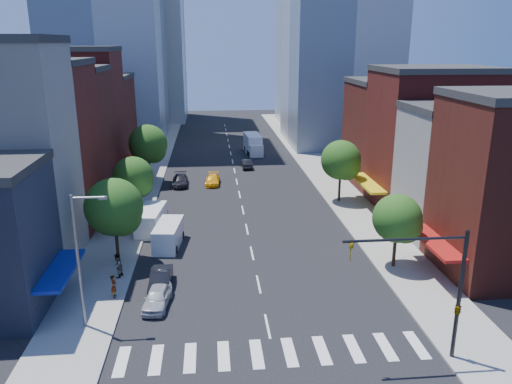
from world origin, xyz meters
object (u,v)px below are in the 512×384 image
box_truck (253,145)px  cargo_van_far (151,220)px  taxi (213,180)px  cargo_van_near (168,235)px  parked_car_third (155,218)px  pedestrian_far (117,266)px  traffic_car_oncoming (247,164)px  parked_car_front (157,297)px  traffic_car_far (252,149)px  parked_car_rear (180,180)px  pedestrian_near (114,286)px  parked_car_second (161,280)px

box_truck → cargo_van_far: bearing=-114.3°
taxi → box_truck: box_truck is taller
taxi → cargo_van_near: bearing=-97.6°
parked_car_third → pedestrian_far: size_ratio=2.57×
traffic_car_oncoming → parked_car_front: bearing=75.0°
traffic_car_far → box_truck: bearing=-148.7°
cargo_van_far → box_truck: bearing=76.2°
traffic_car_far → box_truck: 0.70m
traffic_car_far → pedestrian_far: size_ratio=2.47×
parked_car_third → parked_car_rear: size_ratio=1.05×
taxi → pedestrian_near: size_ratio=2.53×
parked_car_rear → cargo_van_far: cargo_van_far is taller
parked_car_front → traffic_car_far: (11.09, 50.26, 0.13)m
parked_car_third → cargo_van_far: (-0.25, -1.96, 0.46)m
parked_car_second → pedestrian_far: (-3.52, 1.89, 0.43)m
pedestrian_far → taxi: bearing=-173.6°
cargo_van_far → traffic_car_far: 37.70m
parked_car_second → traffic_car_far: bearing=78.4°
parked_car_front → traffic_car_oncoming: parked_car_front is taller
traffic_car_oncoming → cargo_van_far: bearing=63.8°
cargo_van_far → taxi: bearing=76.0°
pedestrian_near → box_truck: bearing=-23.4°
taxi → pedestrian_near: 31.08m
traffic_car_oncoming → box_truck: (1.91, 10.22, 0.81)m
cargo_van_near → pedestrian_far: size_ratio=2.73×
pedestrian_near → parked_car_second: bearing=-73.5°
parked_car_front → parked_car_rear: size_ratio=0.84×
traffic_car_oncoming → traffic_car_far: 10.23m
traffic_car_oncoming → parked_car_rear: bearing=41.3°
traffic_car_oncoming → pedestrian_near: 40.83m
taxi → traffic_car_far: bearing=74.1°
box_truck → pedestrian_near: 51.17m
parked_car_front → parked_car_third: (-1.77, 16.88, 0.01)m
cargo_van_near → box_truck: (11.32, 39.51, 0.40)m
parked_car_second → parked_car_rear: (0.00, 28.62, -0.01)m
parked_car_rear → parked_car_front: bearing=-91.1°
traffic_car_oncoming → pedestrian_near: pedestrian_near is taller
parked_car_third → traffic_car_far: traffic_car_far is taller
parked_car_front → pedestrian_far: pedestrian_far is taller
traffic_car_oncoming → traffic_car_far: size_ratio=0.84×
parked_car_second → cargo_van_near: bearing=91.7°
cargo_van_near → traffic_car_far: cargo_van_near is taller
cargo_van_far → traffic_car_far: size_ratio=1.18×
pedestrian_near → cargo_van_near: bearing=-25.5°
cargo_van_near → traffic_car_far: (11.11, 39.37, -0.26)m
taxi → parked_car_third: bearing=-108.3°
cargo_van_near → traffic_car_oncoming: size_ratio=1.32×
parked_car_second → pedestrian_far: 4.02m
parked_car_rear → parked_car_second: bearing=-91.1°
cargo_van_near → traffic_car_far: bearing=81.1°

